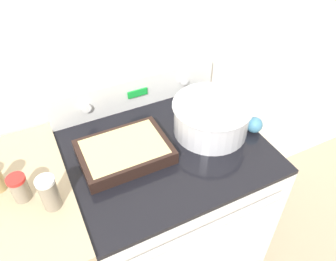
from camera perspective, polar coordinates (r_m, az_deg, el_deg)
The scene contains 8 objects.
kitchen_wall at distance 1.38m, azimuth -7.47°, elevation 16.56°, with size 8.00×0.05×2.50m.
stove_range at distance 1.63m, azimuth -0.38°, elevation -14.55°, with size 0.75×0.69×0.93m.
control_panel at distance 1.45m, azimuth -5.79°, elevation 6.90°, with size 0.75×0.07×0.15m.
mixing_bowl at distance 1.31m, azimuth 7.57°, elevation 2.54°, with size 0.31×0.31×0.14m.
casserole_dish at distance 1.22m, azimuth -7.60°, elevation -3.58°, with size 0.33×0.24×0.05m.
ladle at distance 1.38m, azimuth 14.17°, elevation 1.42°, with size 0.07×0.33×0.07m.
spice_jar_white_cap at distance 1.09m, azimuth -20.01°, elevation -10.18°, with size 0.06×0.06×0.12m.
spice_jar_red_cap at distance 1.16m, azimuth -24.46°, elevation -9.08°, with size 0.06×0.06×0.10m.
Camera 1 is at (-0.40, -0.50, 1.82)m, focal length 35.00 mm.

